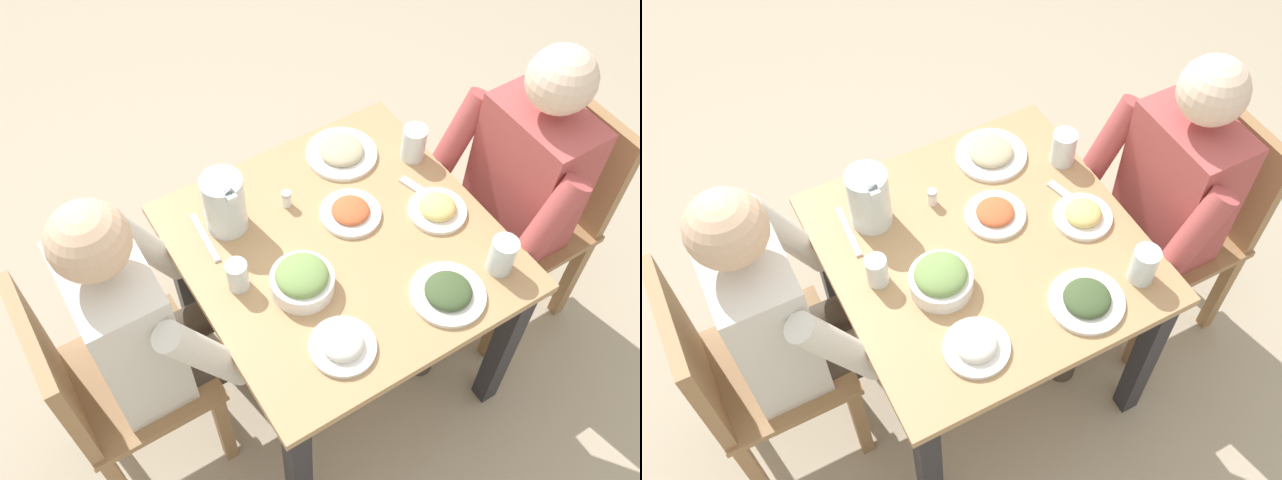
% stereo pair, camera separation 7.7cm
% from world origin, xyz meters
% --- Properties ---
extents(ground_plane, '(8.00, 8.00, 0.00)m').
position_xyz_m(ground_plane, '(0.00, 0.00, 0.00)').
color(ground_plane, tan).
extents(dining_table, '(0.86, 0.86, 0.71)m').
position_xyz_m(dining_table, '(0.00, 0.00, 0.59)').
color(dining_table, tan).
rests_on(dining_table, ground_plane).
extents(chair_near, '(0.40, 0.40, 0.89)m').
position_xyz_m(chair_near, '(-0.08, -0.73, 0.51)').
color(chair_near, '#997047').
rests_on(chair_near, ground_plane).
extents(chair_far, '(0.40, 0.40, 0.89)m').
position_xyz_m(chair_far, '(0.07, 0.73, 0.51)').
color(chair_far, '#997047').
rests_on(chair_far, ground_plane).
extents(diner_near, '(0.48, 0.53, 1.19)m').
position_xyz_m(diner_near, '(-0.08, -0.53, 0.65)').
color(diner_near, '#B24C4C').
rests_on(diner_near, ground_plane).
extents(diner_far, '(0.48, 0.53, 1.19)m').
position_xyz_m(diner_far, '(0.07, 0.53, 0.65)').
color(diner_far, silver).
rests_on(diner_far, ground_plane).
extents(water_pitcher, '(0.16, 0.12, 0.19)m').
position_xyz_m(water_pitcher, '(0.23, 0.24, 0.81)').
color(water_pitcher, silver).
rests_on(water_pitcher, dining_table).
extents(salad_bowl, '(0.17, 0.17, 0.09)m').
position_xyz_m(salad_bowl, '(-0.07, 0.17, 0.76)').
color(salad_bowl, white).
rests_on(salad_bowl, dining_table).
extents(plate_rice_curry, '(0.18, 0.18, 0.04)m').
position_xyz_m(plate_rice_curry, '(0.08, -0.08, 0.73)').
color(plate_rice_curry, white).
rests_on(plate_rice_curry, dining_table).
extents(plate_dolmas, '(0.21, 0.21, 0.05)m').
position_xyz_m(plate_dolmas, '(-0.29, -0.15, 0.73)').
color(plate_dolmas, white).
rests_on(plate_dolmas, dining_table).
extents(plate_fries, '(0.17, 0.17, 0.05)m').
position_xyz_m(plate_fries, '(-0.05, -0.30, 0.73)').
color(plate_fries, white).
rests_on(plate_fries, dining_table).
extents(plate_beans, '(0.22, 0.22, 0.04)m').
position_xyz_m(plate_beans, '(0.29, -0.18, 0.73)').
color(plate_beans, white).
rests_on(plate_beans, dining_table).
extents(plate_yoghurt, '(0.17, 0.17, 0.05)m').
position_xyz_m(plate_yoghurt, '(-0.28, 0.18, 0.73)').
color(plate_yoghurt, white).
rests_on(plate_yoghurt, dining_table).
extents(water_glass_by_pitcher, '(0.06, 0.06, 0.09)m').
position_xyz_m(water_glass_by_pitcher, '(0.03, 0.31, 0.76)').
color(water_glass_by_pitcher, silver).
rests_on(water_glass_by_pitcher, dining_table).
extents(water_glass_near_right, '(0.07, 0.07, 0.11)m').
position_xyz_m(water_glass_near_right, '(-0.29, -0.32, 0.77)').
color(water_glass_near_right, silver).
rests_on(water_glass_near_right, dining_table).
extents(water_glass_center, '(0.08, 0.08, 0.11)m').
position_xyz_m(water_glass_center, '(0.17, -0.37, 0.77)').
color(water_glass_center, silver).
rests_on(water_glass_center, dining_table).
extents(salt_shaker, '(0.03, 0.03, 0.05)m').
position_xyz_m(salt_shaker, '(0.21, 0.06, 0.74)').
color(salt_shaker, white).
rests_on(salt_shaker, dining_table).
extents(fork_near, '(0.17, 0.07, 0.01)m').
position_xyz_m(fork_near, '(0.03, -0.31, 0.72)').
color(fork_near, silver).
rests_on(fork_near, dining_table).
extents(knife_near, '(0.19, 0.03, 0.01)m').
position_xyz_m(knife_near, '(0.22, 0.32, 0.72)').
color(knife_near, silver).
rests_on(knife_near, dining_table).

